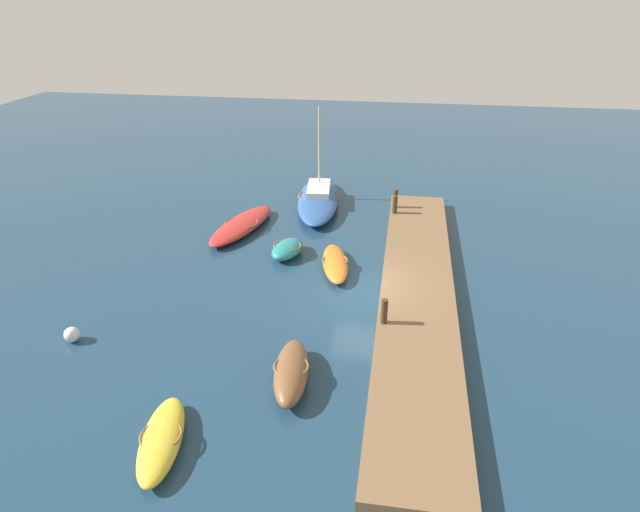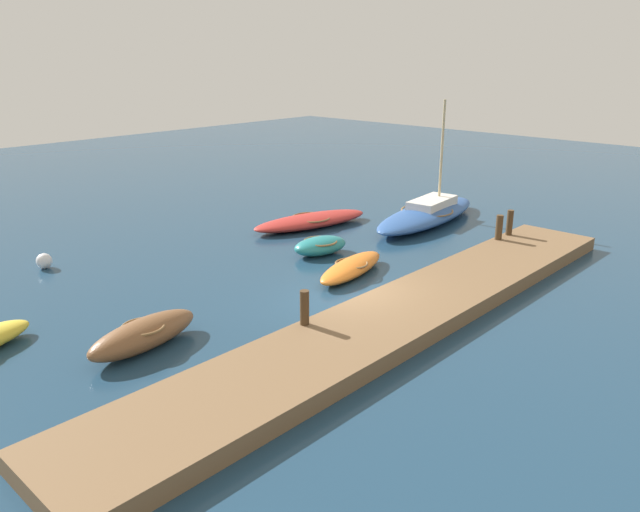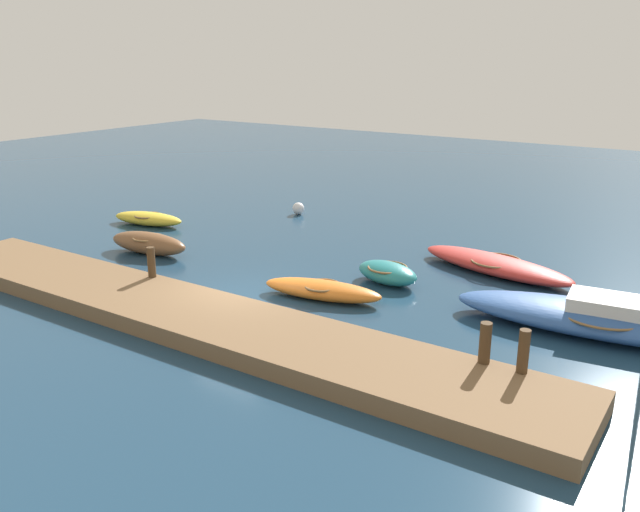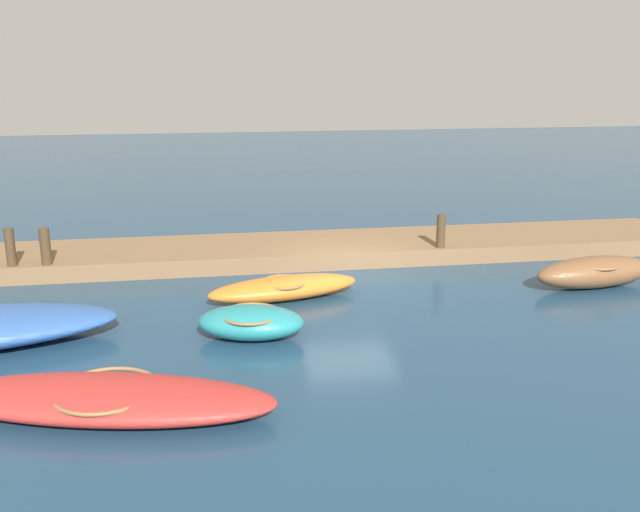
{
  "view_description": "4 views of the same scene",
  "coord_description": "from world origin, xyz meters",
  "px_view_note": "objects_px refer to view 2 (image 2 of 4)",
  "views": [
    {
      "loc": [
        -20.27,
        -1.35,
        11.77
      ],
      "look_at": [
        1.12,
        2.02,
        1.03
      ],
      "focal_mm": 31.03,
      "sensor_mm": 36.0,
      "label": 1
    },
    {
      "loc": [
        -13.95,
        -11.88,
        7.61
      ],
      "look_at": [
        0.73,
        1.82,
        0.94
      ],
      "focal_mm": 34.79,
      "sensor_mm": 36.0,
      "label": 2
    },
    {
      "loc": [
        12.65,
        -14.65,
        7.35
      ],
      "look_at": [
        0.99,
        2.83,
        0.87
      ],
      "focal_mm": 37.18,
      "sensor_mm": 36.0,
      "label": 3
    },
    {
      "loc": [
        3.8,
        18.04,
        5.73
      ],
      "look_at": [
        1.11,
        1.7,
        1.14
      ],
      "focal_mm": 39.46,
      "sensor_mm": 36.0,
      "label": 4
    }
  ],
  "objects_px": {
    "motorboat_red": "(311,221)",
    "marker_buoy": "(44,261)",
    "sailboat_blue": "(427,213)",
    "mooring_post_mid_east": "(510,223)",
    "mooring_post_west": "(305,308)",
    "rowboat_orange": "(351,267)",
    "dinghy_teal": "(320,245)",
    "rowboat_brown": "(144,334)",
    "mooring_post_mid_west": "(499,227)"
  },
  "relations": [
    {
      "from": "motorboat_red",
      "to": "marker_buoy",
      "type": "height_order",
      "value": "motorboat_red"
    },
    {
      "from": "sailboat_blue",
      "to": "motorboat_red",
      "type": "xyz_separation_m",
      "value": [
        -4.24,
        3.43,
        -0.15
      ]
    },
    {
      "from": "sailboat_blue",
      "to": "mooring_post_mid_east",
      "type": "height_order",
      "value": "sailboat_blue"
    },
    {
      "from": "motorboat_red",
      "to": "marker_buoy",
      "type": "relative_size",
      "value": 10.67
    },
    {
      "from": "motorboat_red",
      "to": "mooring_post_west",
      "type": "height_order",
      "value": "mooring_post_west"
    },
    {
      "from": "rowboat_orange",
      "to": "dinghy_teal",
      "type": "bearing_deg",
      "value": 56.6
    },
    {
      "from": "mooring_post_west",
      "to": "marker_buoy",
      "type": "distance_m",
      "value": 11.42
    },
    {
      "from": "mooring_post_mid_east",
      "to": "marker_buoy",
      "type": "relative_size",
      "value": 1.82
    },
    {
      "from": "rowboat_orange",
      "to": "mooring_post_west",
      "type": "distance_m",
      "value": 5.51
    },
    {
      "from": "dinghy_teal",
      "to": "rowboat_orange",
      "type": "height_order",
      "value": "dinghy_teal"
    },
    {
      "from": "sailboat_blue",
      "to": "mooring_post_west",
      "type": "height_order",
      "value": "sailboat_blue"
    },
    {
      "from": "motorboat_red",
      "to": "dinghy_teal",
      "type": "bearing_deg",
      "value": -117.71
    },
    {
      "from": "rowboat_orange",
      "to": "mooring_post_west",
      "type": "relative_size",
      "value": 4.07
    },
    {
      "from": "motorboat_red",
      "to": "mooring_post_west",
      "type": "xyz_separation_m",
      "value": [
        -8.5,
        -7.91,
        0.68
      ]
    },
    {
      "from": "rowboat_brown",
      "to": "sailboat_blue",
      "type": "distance_m",
      "value": 16.1
    },
    {
      "from": "rowboat_brown",
      "to": "dinghy_teal",
      "type": "height_order",
      "value": "rowboat_brown"
    },
    {
      "from": "dinghy_teal",
      "to": "rowboat_orange",
      "type": "relative_size",
      "value": 0.62
    },
    {
      "from": "sailboat_blue",
      "to": "rowboat_orange",
      "type": "distance_m",
      "value": 8.11
    },
    {
      "from": "mooring_post_west",
      "to": "mooring_post_mid_east",
      "type": "distance_m",
      "value": 11.87
    },
    {
      "from": "motorboat_red",
      "to": "mooring_post_mid_west",
      "type": "distance_m",
      "value": 8.33
    },
    {
      "from": "mooring_post_west",
      "to": "dinghy_teal",
      "type": "bearing_deg",
      "value": 39.78
    },
    {
      "from": "rowboat_brown",
      "to": "mooring_post_mid_east",
      "type": "xyz_separation_m",
      "value": [
        15.15,
        -2.81,
        0.58
      ]
    },
    {
      "from": "rowboat_brown",
      "to": "rowboat_orange",
      "type": "relative_size",
      "value": 0.88
    },
    {
      "from": "dinghy_teal",
      "to": "marker_buoy",
      "type": "distance_m",
      "value": 10.27
    },
    {
      "from": "mooring_post_west",
      "to": "mooring_post_mid_west",
      "type": "distance_m",
      "value": 10.99
    },
    {
      "from": "rowboat_brown",
      "to": "sailboat_blue",
      "type": "bearing_deg",
      "value": -0.78
    },
    {
      "from": "dinghy_teal",
      "to": "marker_buoy",
      "type": "height_order",
      "value": "dinghy_teal"
    },
    {
      "from": "rowboat_orange",
      "to": "mooring_post_west",
      "type": "xyz_separation_m",
      "value": [
        -4.88,
        -2.45,
        0.69
      ]
    },
    {
      "from": "dinghy_teal",
      "to": "motorboat_red",
      "type": "bearing_deg",
      "value": 61.6
    },
    {
      "from": "dinghy_teal",
      "to": "mooring_post_mid_east",
      "type": "relative_size",
      "value": 2.43
    },
    {
      "from": "rowboat_brown",
      "to": "mooring_post_west",
      "type": "bearing_deg",
      "value": -47.38
    },
    {
      "from": "dinghy_teal",
      "to": "motorboat_red",
      "type": "relative_size",
      "value": 0.41
    },
    {
      "from": "rowboat_brown",
      "to": "marker_buoy",
      "type": "relative_size",
      "value": 6.21
    },
    {
      "from": "dinghy_teal",
      "to": "mooring_post_mid_east",
      "type": "height_order",
      "value": "mooring_post_mid_east"
    },
    {
      "from": "rowboat_brown",
      "to": "mooring_post_mid_east",
      "type": "bearing_deg",
      "value": -17.27
    },
    {
      "from": "dinghy_teal",
      "to": "sailboat_blue",
      "type": "xyz_separation_m",
      "value": [
        6.87,
        -0.4,
        0.08
      ]
    },
    {
      "from": "dinghy_teal",
      "to": "mooring_post_west",
      "type": "relative_size",
      "value": 2.54
    },
    {
      "from": "mooring_post_mid_west",
      "to": "mooring_post_mid_east",
      "type": "height_order",
      "value": "mooring_post_mid_east"
    },
    {
      "from": "mooring_post_west",
      "to": "mooring_post_mid_east",
      "type": "bearing_deg",
      "value": 0.0
    },
    {
      "from": "rowboat_orange",
      "to": "marker_buoy",
      "type": "distance_m",
      "value": 11.27
    },
    {
      "from": "dinghy_teal",
      "to": "sailboat_blue",
      "type": "distance_m",
      "value": 6.88
    },
    {
      "from": "mooring_post_mid_west",
      "to": "motorboat_red",
      "type": "bearing_deg",
      "value": 107.48
    },
    {
      "from": "dinghy_teal",
      "to": "marker_buoy",
      "type": "xyz_separation_m",
      "value": [
        -8.12,
        6.29,
        -0.08
      ]
    },
    {
      "from": "motorboat_red",
      "to": "mooring_post_west",
      "type": "distance_m",
      "value": 11.63
    },
    {
      "from": "rowboat_orange",
      "to": "mooring_post_mid_east",
      "type": "bearing_deg",
      "value": -30.71
    },
    {
      "from": "rowboat_brown",
      "to": "mooring_post_mid_west",
      "type": "bearing_deg",
      "value": -17.9
    },
    {
      "from": "mooring_post_mid_west",
      "to": "mooring_post_mid_east",
      "type": "xyz_separation_m",
      "value": [
        0.88,
        0.0,
        0.02
      ]
    },
    {
      "from": "marker_buoy",
      "to": "mooring_post_mid_west",
      "type": "bearing_deg",
      "value": -40.17
    },
    {
      "from": "rowboat_brown",
      "to": "dinghy_teal",
      "type": "relative_size",
      "value": 1.4
    },
    {
      "from": "rowboat_brown",
      "to": "motorboat_red",
      "type": "height_order",
      "value": "rowboat_brown"
    }
  ]
}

